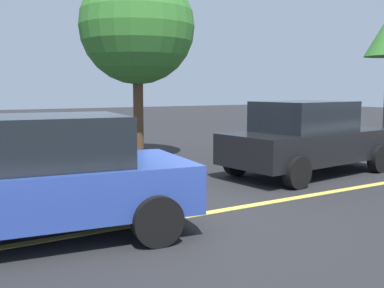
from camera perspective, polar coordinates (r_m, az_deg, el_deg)
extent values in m
plane|color=#262628|center=(6.64, -4.26, -9.85)|extent=(80.00, 80.00, 0.00)
cube|color=#E0D14C|center=(8.38, 14.49, -6.46)|extent=(28.00, 0.16, 0.01)
cube|color=black|center=(10.50, 14.76, -0.18)|extent=(4.41, 2.16, 0.67)
cube|color=black|center=(10.27, 14.14, 3.44)|extent=(2.19, 1.73, 0.67)
cylinder|color=black|center=(12.20, 15.73, -0.83)|extent=(0.66, 0.28, 0.64)
cylinder|color=black|center=(11.25, 22.77, -1.76)|extent=(0.66, 0.28, 0.64)
cylinder|color=black|center=(10.07, 5.69, -2.20)|extent=(0.66, 0.28, 0.64)
cylinder|color=black|center=(8.90, 13.29, -3.58)|extent=(0.66, 0.28, 0.64)
cube|color=#2D479E|center=(6.08, -20.25, -5.65)|extent=(4.37, 2.30, 0.64)
cube|color=black|center=(5.99, -18.51, 0.43)|extent=(2.19, 1.82, 0.64)
cylinder|color=black|center=(5.57, -4.46, -9.76)|extent=(0.66, 0.30, 0.64)
cylinder|color=black|center=(7.24, -9.29, -5.90)|extent=(0.66, 0.30, 0.64)
cylinder|color=#513823|center=(12.25, -6.88, 4.36)|extent=(0.27, 0.27, 2.75)
sphere|color=#387A2D|center=(12.35, -7.03, 14.68)|extent=(3.06, 3.06, 3.06)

